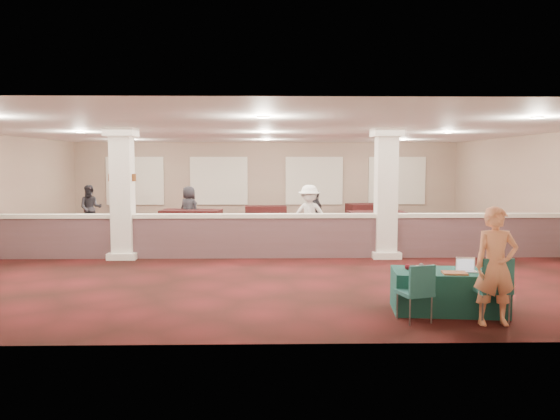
{
  "coord_description": "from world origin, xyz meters",
  "views": [
    {
      "loc": [
        0.1,
        -14.95,
        2.37
      ],
      "look_at": [
        0.36,
        -2.0,
        1.24
      ],
      "focal_mm": 35.0,
      "sensor_mm": 36.0,
      "label": 1
    }
  ],
  "objects_px": {
    "near_table": "(448,291)",
    "far_table_front_center": "(211,230)",
    "far_table_back_right": "(371,213)",
    "far_table_front_left": "(155,233)",
    "far_table_back_left": "(191,222)",
    "far_table_front_right": "(377,223)",
    "far_table_back_center": "(266,214)",
    "attendee_c": "(315,215)",
    "attendee_a": "(91,208)",
    "conf_chair_side": "(418,288)",
    "woman": "(496,266)",
    "attendee_d": "(189,209)",
    "attendee_b": "(309,215)",
    "conf_chair_main": "(493,284)"
  },
  "relations": [
    {
      "from": "far_table_back_right",
      "to": "conf_chair_side",
      "type": "bearing_deg",
      "value": -97.71
    },
    {
      "from": "far_table_back_center",
      "to": "near_table",
      "type": "bearing_deg",
      "value": -77.12
    },
    {
      "from": "conf_chair_side",
      "to": "far_table_front_center",
      "type": "xyz_separation_m",
      "value": [
        -3.9,
        8.16,
        -0.14
      ]
    },
    {
      "from": "attendee_b",
      "to": "far_table_back_right",
      "type": "bearing_deg",
      "value": 76.01
    },
    {
      "from": "conf_chair_side",
      "to": "attendee_c",
      "type": "bearing_deg",
      "value": 78.68
    },
    {
      "from": "attendee_c",
      "to": "attendee_a",
      "type": "bearing_deg",
      "value": 109.82
    },
    {
      "from": "near_table",
      "to": "far_table_front_left",
      "type": "xyz_separation_m",
      "value": [
        -6.06,
        6.87,
        0.04
      ]
    },
    {
      "from": "attendee_d",
      "to": "far_table_back_left",
      "type": "bearing_deg",
      "value": 141.7
    },
    {
      "from": "woman",
      "to": "far_table_front_left",
      "type": "distance_m",
      "value": 10.0
    },
    {
      "from": "woman",
      "to": "conf_chair_side",
      "type": "bearing_deg",
      "value": 173.98
    },
    {
      "from": "attendee_a",
      "to": "conf_chair_main",
      "type": "bearing_deg",
      "value": -61.97
    },
    {
      "from": "far_table_front_center",
      "to": "far_table_back_right",
      "type": "relative_size",
      "value": 1.02
    },
    {
      "from": "attendee_c",
      "to": "conf_chair_main",
      "type": "bearing_deg",
      "value": -130.56
    },
    {
      "from": "conf_chair_side",
      "to": "far_table_back_left",
      "type": "xyz_separation_m",
      "value": [
        -4.79,
        10.28,
        -0.12
      ]
    },
    {
      "from": "far_table_front_left",
      "to": "far_table_back_left",
      "type": "distance_m",
      "value": 2.89
    },
    {
      "from": "far_table_front_center",
      "to": "far_table_back_center",
      "type": "distance_m",
      "value": 5.64
    },
    {
      "from": "far_table_back_center",
      "to": "attendee_b",
      "type": "distance_m",
      "value": 6.17
    },
    {
      "from": "woman",
      "to": "far_table_back_left",
      "type": "xyz_separation_m",
      "value": [
        -5.89,
        10.4,
        -0.47
      ]
    },
    {
      "from": "far_table_front_center",
      "to": "far_table_back_right",
      "type": "distance_m",
      "value": 7.9
    },
    {
      "from": "conf_chair_main",
      "to": "far_table_front_right",
      "type": "height_order",
      "value": "conf_chair_main"
    },
    {
      "from": "conf_chair_main",
      "to": "attendee_b",
      "type": "height_order",
      "value": "attendee_b"
    },
    {
      "from": "conf_chair_main",
      "to": "attendee_d",
      "type": "xyz_separation_m",
      "value": [
        -6.02,
        10.59,
        0.2
      ]
    },
    {
      "from": "woman",
      "to": "far_table_back_center",
      "type": "relative_size",
      "value": 1.07
    },
    {
      "from": "attendee_a",
      "to": "attendee_c",
      "type": "relative_size",
      "value": 1.03
    },
    {
      "from": "near_table",
      "to": "attendee_d",
      "type": "relative_size",
      "value": 1.09
    },
    {
      "from": "far_table_back_right",
      "to": "attendee_c",
      "type": "bearing_deg",
      "value": -118.42
    },
    {
      "from": "near_table",
      "to": "far_table_front_center",
      "type": "distance_m",
      "value": 8.84
    },
    {
      "from": "far_table_back_left",
      "to": "attendee_b",
      "type": "height_order",
      "value": "attendee_b"
    },
    {
      "from": "far_table_back_left",
      "to": "far_table_back_right",
      "type": "distance_m",
      "value": 7.41
    },
    {
      "from": "far_table_back_center",
      "to": "far_table_front_center",
      "type": "bearing_deg",
      "value": -106.24
    },
    {
      "from": "far_table_back_center",
      "to": "woman",
      "type": "bearing_deg",
      "value": -75.95
    },
    {
      "from": "far_table_front_right",
      "to": "attendee_d",
      "type": "distance_m",
      "value": 6.32
    },
    {
      "from": "attendee_b",
      "to": "woman",
      "type": "bearing_deg",
      "value": -62.79
    },
    {
      "from": "far_table_back_center",
      "to": "attendee_a",
      "type": "distance_m",
      "value": 6.57
    },
    {
      "from": "far_table_back_center",
      "to": "far_table_back_right",
      "type": "bearing_deg",
      "value": 0.0
    },
    {
      "from": "conf_chair_main",
      "to": "attendee_c",
      "type": "height_order",
      "value": "attendee_c"
    },
    {
      "from": "far_table_front_left",
      "to": "attendee_c",
      "type": "height_order",
      "value": "attendee_c"
    },
    {
      "from": "far_table_front_center",
      "to": "far_table_back_right",
      "type": "height_order",
      "value": "far_table_front_center"
    },
    {
      "from": "near_table",
      "to": "far_table_back_left",
      "type": "xyz_separation_m",
      "value": [
        -5.44,
        9.7,
        0.07
      ]
    },
    {
      "from": "conf_chair_main",
      "to": "attendee_c",
      "type": "distance_m",
      "value": 8.94
    },
    {
      "from": "far_table_back_center",
      "to": "far_table_front_left",
      "type": "bearing_deg",
      "value": -116.77
    },
    {
      "from": "far_table_front_right",
      "to": "attendee_a",
      "type": "bearing_deg",
      "value": 174.15
    },
    {
      "from": "far_table_back_left",
      "to": "far_table_back_center",
      "type": "bearing_deg",
      "value": 53.23
    },
    {
      "from": "far_table_front_left",
      "to": "attendee_c",
      "type": "xyz_separation_m",
      "value": [
        4.62,
        1.27,
        0.4
      ]
    },
    {
      "from": "far_table_back_center",
      "to": "conf_chair_side",
      "type": "bearing_deg",
      "value": -80.28
    },
    {
      "from": "conf_chair_main",
      "to": "far_table_front_left",
      "type": "height_order",
      "value": "conf_chair_main"
    },
    {
      "from": "attendee_b",
      "to": "far_table_back_left",
      "type": "bearing_deg",
      "value": 155.75
    },
    {
      "from": "far_table_back_right",
      "to": "attendee_d",
      "type": "relative_size",
      "value": 1.17
    },
    {
      "from": "conf_chair_side",
      "to": "attendee_c",
      "type": "xyz_separation_m",
      "value": [
        -0.79,
        8.72,
        0.25
      ]
    },
    {
      "from": "far_table_front_right",
      "to": "far_table_back_center",
      "type": "bearing_deg",
      "value": 136.67
    }
  ]
}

